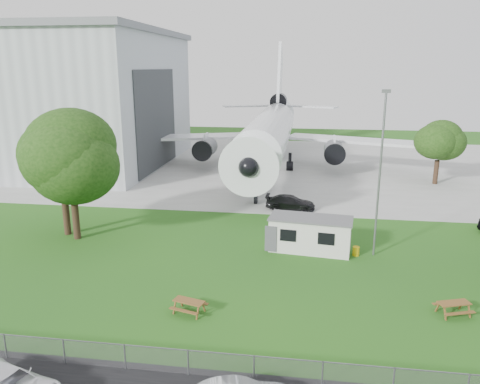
# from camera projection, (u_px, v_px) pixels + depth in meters

# --- Properties ---
(ground) EXTENTS (160.00, 160.00, 0.00)m
(ground) POSITION_uv_depth(u_px,v_px,m) (255.00, 285.00, 30.15)
(ground) COLOR #2E6C1A
(concrete_apron) EXTENTS (120.00, 46.00, 0.03)m
(concrete_apron) POSITION_uv_depth(u_px,v_px,m) (285.00, 165.00, 66.47)
(concrete_apron) COLOR #B7B7B2
(concrete_apron) RESTS_ON ground
(hangar) EXTENTS (43.00, 31.00, 18.55)m
(hangar) POSITION_uv_depth(u_px,v_px,m) (22.00, 97.00, 67.33)
(hangar) COLOR #B2B7BC
(hangar) RESTS_ON ground
(airliner) EXTENTS (46.36, 47.73, 17.69)m
(airliner) POSITION_uv_depth(u_px,v_px,m) (270.00, 130.00, 63.33)
(airliner) COLOR white
(airliner) RESTS_ON ground
(site_cabin) EXTENTS (6.89, 3.45, 2.62)m
(site_cabin) POSITION_uv_depth(u_px,v_px,m) (310.00, 234.00, 35.53)
(site_cabin) COLOR silver
(site_cabin) RESTS_ON ground
(picnic_west) EXTENTS (2.14, 1.94, 0.76)m
(picnic_west) POSITION_uv_depth(u_px,v_px,m) (189.00, 313.00, 26.74)
(picnic_west) COLOR brown
(picnic_west) RESTS_ON ground
(picnic_east) EXTENTS (2.18, 1.99, 0.76)m
(picnic_east) POSITION_uv_depth(u_px,v_px,m) (453.00, 315.00, 26.53)
(picnic_east) COLOR brown
(picnic_east) RESTS_ON ground
(fence) EXTENTS (58.00, 0.04, 1.30)m
(fence) POSITION_uv_depth(u_px,v_px,m) (232.00, 379.00, 21.06)
(fence) COLOR gray
(fence) RESTS_ON ground
(lamp_mast) EXTENTS (0.16, 0.16, 12.00)m
(lamp_mast) POSITION_uv_depth(u_px,v_px,m) (380.00, 177.00, 33.39)
(lamp_mast) COLOR slate
(lamp_mast) RESTS_ON ground
(tree_west_big) EXTENTS (7.31, 7.31, 10.73)m
(tree_west_big) POSITION_uv_depth(u_px,v_px,m) (60.00, 151.00, 37.49)
(tree_west_big) COLOR #382619
(tree_west_big) RESTS_ON ground
(tree_west_small) EXTENTS (7.40, 7.40, 10.04)m
(tree_west_small) POSITION_uv_depth(u_px,v_px,m) (70.00, 163.00, 36.67)
(tree_west_small) COLOR #382619
(tree_west_small) RESTS_ON ground
(tree_far_apron) EXTENTS (5.58, 5.58, 7.75)m
(tree_far_apron) POSITION_uv_depth(u_px,v_px,m) (439.00, 143.00, 54.81)
(tree_far_apron) COLOR #382619
(tree_far_apron) RESTS_ON ground
(car_apron_van) EXTENTS (4.88, 2.09, 1.40)m
(car_apron_van) POSITION_uv_depth(u_px,v_px,m) (290.00, 203.00, 45.91)
(car_apron_van) COLOR black
(car_apron_van) RESTS_ON ground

